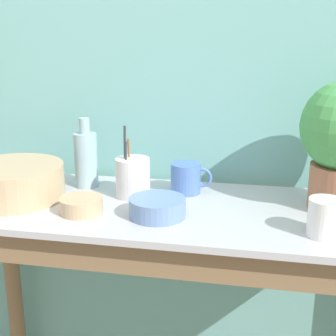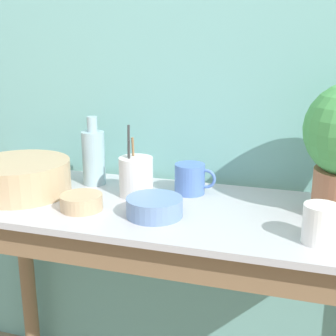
{
  "view_description": "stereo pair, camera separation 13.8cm",
  "coord_description": "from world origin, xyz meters",
  "px_view_note": "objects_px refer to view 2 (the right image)",
  "views": [
    {
      "loc": [
        0.26,
        -1.04,
        1.33
      ],
      "look_at": [
        0.0,
        0.26,
        0.95
      ],
      "focal_mm": 50.0,
      "sensor_mm": 36.0,
      "label": 1
    },
    {
      "loc": [
        0.39,
        -1.01,
        1.33
      ],
      "look_at": [
        0.0,
        0.26,
        0.95
      ],
      "focal_mm": 50.0,
      "sensor_mm": 36.0,
      "label": 2
    }
  ],
  "objects_px": {
    "mug_white": "(322,224)",
    "bowl_small_tan": "(81,202)",
    "bottle_tall": "(94,156)",
    "bowl_wash_large": "(21,177)",
    "bowl_small_blue": "(154,207)",
    "mug_blue": "(190,179)",
    "utensil_cup": "(136,176)"
  },
  "relations": [
    {
      "from": "bottle_tall",
      "to": "mug_white",
      "type": "relative_size",
      "value": 1.86
    },
    {
      "from": "bottle_tall",
      "to": "mug_white",
      "type": "height_order",
      "value": "bottle_tall"
    },
    {
      "from": "bowl_small_tan",
      "to": "utensil_cup",
      "type": "height_order",
      "value": "utensil_cup"
    },
    {
      "from": "bowl_small_tan",
      "to": "bowl_small_blue",
      "type": "distance_m",
      "value": 0.22
    },
    {
      "from": "mug_blue",
      "to": "bowl_wash_large",
      "type": "bearing_deg",
      "value": -163.19
    },
    {
      "from": "bowl_small_blue",
      "to": "bottle_tall",
      "type": "bearing_deg",
      "value": 143.16
    },
    {
      "from": "mug_white",
      "to": "bottle_tall",
      "type": "bearing_deg",
      "value": 160.21
    },
    {
      "from": "bottle_tall",
      "to": "mug_white",
      "type": "bearing_deg",
      "value": -19.79
    },
    {
      "from": "mug_blue",
      "to": "bowl_small_blue",
      "type": "distance_m",
      "value": 0.23
    },
    {
      "from": "mug_blue",
      "to": "bowl_small_blue",
      "type": "relative_size",
      "value": 0.84
    },
    {
      "from": "mug_white",
      "to": "mug_blue",
      "type": "bearing_deg",
      "value": 146.29
    },
    {
      "from": "bottle_tall",
      "to": "bowl_small_tan",
      "type": "distance_m",
      "value": 0.26
    },
    {
      "from": "bottle_tall",
      "to": "bowl_wash_large",
      "type": "bearing_deg",
      "value": -139.44
    },
    {
      "from": "mug_white",
      "to": "bowl_small_blue",
      "type": "height_order",
      "value": "mug_white"
    },
    {
      "from": "mug_white",
      "to": "utensil_cup",
      "type": "xyz_separation_m",
      "value": [
        -0.57,
        0.2,
        0.01
      ]
    },
    {
      "from": "bowl_small_blue",
      "to": "utensil_cup",
      "type": "distance_m",
      "value": 0.19
    },
    {
      "from": "bowl_small_blue",
      "to": "mug_blue",
      "type": "bearing_deg",
      "value": 77.61
    },
    {
      "from": "mug_white",
      "to": "bowl_small_tan",
      "type": "relative_size",
      "value": 1.01
    },
    {
      "from": "bottle_tall",
      "to": "mug_blue",
      "type": "xyz_separation_m",
      "value": [
        0.34,
        0.0,
        -0.05
      ]
    },
    {
      "from": "bottle_tall",
      "to": "bowl_small_tan",
      "type": "relative_size",
      "value": 1.88
    },
    {
      "from": "bottle_tall",
      "to": "mug_blue",
      "type": "distance_m",
      "value": 0.35
    },
    {
      "from": "bottle_tall",
      "to": "mug_blue",
      "type": "bearing_deg",
      "value": 0.12
    },
    {
      "from": "bowl_wash_large",
      "to": "mug_blue",
      "type": "height_order",
      "value": "bowl_wash_large"
    },
    {
      "from": "bowl_wash_large",
      "to": "bowl_small_blue",
      "type": "height_order",
      "value": "bowl_wash_large"
    },
    {
      "from": "mug_white",
      "to": "bowl_small_tan",
      "type": "xyz_separation_m",
      "value": [
        -0.68,
        0.03,
        -0.03
      ]
    },
    {
      "from": "mug_white",
      "to": "mug_blue",
      "type": "height_order",
      "value": "mug_white"
    },
    {
      "from": "bowl_small_tan",
      "to": "utensil_cup",
      "type": "bearing_deg",
      "value": 56.33
    },
    {
      "from": "bowl_small_tan",
      "to": "mug_blue",
      "type": "bearing_deg",
      "value": 40.89
    },
    {
      "from": "mug_blue",
      "to": "bowl_small_tan",
      "type": "height_order",
      "value": "mug_blue"
    },
    {
      "from": "bowl_small_tan",
      "to": "bowl_small_blue",
      "type": "bearing_deg",
      "value": 3.69
    },
    {
      "from": "bottle_tall",
      "to": "bowl_small_tan",
      "type": "xyz_separation_m",
      "value": [
        0.07,
        -0.23,
        -0.08
      ]
    },
    {
      "from": "bottle_tall",
      "to": "mug_blue",
      "type": "relative_size",
      "value": 1.74
    }
  ]
}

